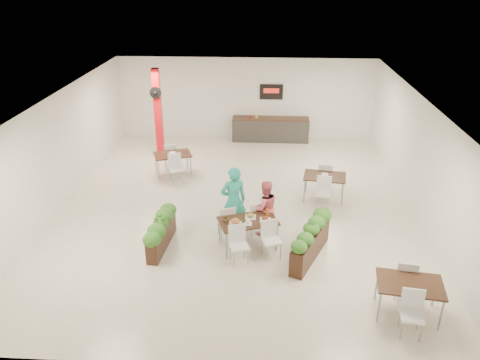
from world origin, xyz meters
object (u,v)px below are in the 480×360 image
side_table_a (173,157)px  side_table_c (409,288)px  main_table (248,224)px  diner_man (233,201)px  side_table_b (325,179)px  diner_woman (265,208)px  planter_left (161,229)px  red_column (158,113)px  planter_right (311,239)px  service_counter (270,129)px

side_table_a → side_table_c: same height
main_table → diner_man: bearing=120.8°
side_table_b → side_table_c: size_ratio=1.00×
diner_woman → planter_left: size_ratio=0.85×
red_column → planter_right: size_ratio=1.69×
planter_right → side_table_c: (1.77, -1.90, 0.12)m
side_table_a → planter_left: bearing=-102.8°
planter_right → side_table_a: planter_right is taller
red_column → side_table_c: bearing=-50.6°
diner_woman → planter_left: 2.66m
planter_right → side_table_b: planter_right is taller
diner_woman → side_table_b: size_ratio=0.90×
side_table_a → side_table_c: bearing=-67.4°
diner_woman → planter_right: size_ratio=0.79×
planter_left → side_table_a: size_ratio=1.06×
service_counter → side_table_a: 4.79m
planter_left → planter_right: planter_right is taller
red_column → planter_right: bearing=-51.8°
side_table_a → diner_woman: bearing=-69.2°
service_counter → side_table_a: service_counter is taller
planter_left → main_table: bearing=2.9°
red_column → main_table: size_ratio=1.65×
diner_woman → side_table_a: 4.72m
planter_left → planter_right: (3.64, -0.27, 0.01)m
diner_man → side_table_a: bearing=-77.4°
side_table_b → red_column: bearing=159.6°
red_column → service_counter: 4.56m
planter_left → side_table_c: side_table_c is taller
service_counter → diner_man: service_counter is taller
red_column → side_table_b: bearing=-29.3°
main_table → diner_man: (-0.39, 0.66, 0.30)m
diner_woman → side_table_a: size_ratio=0.90×
main_table → side_table_b: size_ratio=1.16×
red_column → side_table_a: 2.10m
main_table → planter_left: bearing=-177.1°
side_table_a → service_counter: bearing=27.9°
red_column → planter_left: (1.30, -6.02, -1.15)m
main_table → service_counter: bearing=85.8°
diner_man → main_table: bearing=101.2°
red_column → planter_right: (4.94, -6.29, -1.14)m
service_counter → planter_right: service_counter is taller
planter_right → side_table_a: size_ratio=1.14×
side_table_b → side_table_c: same height
diner_woman → planter_right: (1.10, -1.03, -0.24)m
diner_man → planter_right: 2.21m
planter_left → side_table_a: bearing=96.9°
diner_woman → side_table_b: (1.75, 2.12, -0.12)m
diner_man → side_table_a: (-2.27, 3.58, -0.30)m
red_column → diner_woman: bearing=-53.8°
diner_woman → side_table_c: bearing=114.7°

